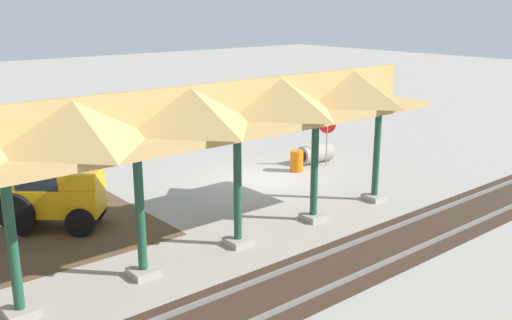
# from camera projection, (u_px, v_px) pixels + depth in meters

# --- Properties ---
(ground_plane) EXTENTS (120.00, 120.00, 0.00)m
(ground_plane) POSITION_uv_depth(u_px,v_px,m) (264.00, 179.00, 23.46)
(ground_plane) COLOR #9E998E
(dirt_work_zone) EXTENTS (8.15, 7.00, 0.01)m
(dirt_work_zone) POSITION_uv_depth(u_px,v_px,m) (16.00, 233.00, 17.84)
(dirt_work_zone) COLOR brown
(dirt_work_zone) RESTS_ON ground
(platform_canopy) EXTENTS (17.09, 3.20, 4.90)m
(platform_canopy) POSITION_uv_depth(u_px,v_px,m) (189.00, 114.00, 14.97)
(platform_canopy) COLOR #9E998E
(platform_canopy) RESTS_ON ground
(rail_tracks) EXTENTS (60.00, 2.58, 0.15)m
(rail_tracks) POSITION_uv_depth(u_px,v_px,m) (421.00, 232.00, 17.85)
(rail_tracks) COLOR slate
(rail_tracks) RESTS_ON ground
(stop_sign) EXTENTS (0.64, 0.46, 2.24)m
(stop_sign) POSITION_uv_depth(u_px,v_px,m) (327.00, 130.00, 24.98)
(stop_sign) COLOR gray
(stop_sign) RESTS_ON ground
(backhoe) EXTENTS (4.68, 4.19, 2.82)m
(backhoe) POSITION_uv_depth(u_px,v_px,m) (45.00, 190.00, 17.96)
(backhoe) COLOR orange
(backhoe) RESTS_ON ground
(concrete_pipe) EXTENTS (1.63, 0.96, 0.83)m
(concrete_pipe) POSITION_uv_depth(u_px,v_px,m) (316.00, 154.00, 25.82)
(concrete_pipe) COLOR #9E9384
(concrete_pipe) RESTS_ON ground
(traffic_barrel) EXTENTS (0.56, 0.56, 0.90)m
(traffic_barrel) POSITION_uv_depth(u_px,v_px,m) (297.00, 161.00, 24.46)
(traffic_barrel) COLOR orange
(traffic_barrel) RESTS_ON ground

